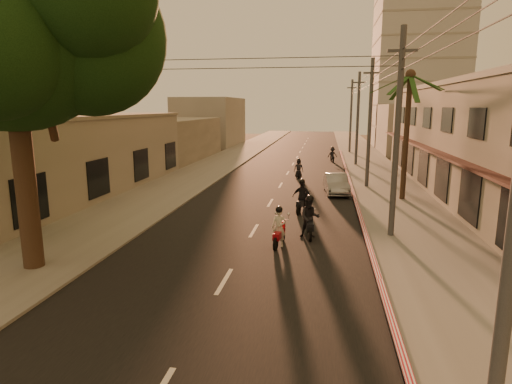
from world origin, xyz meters
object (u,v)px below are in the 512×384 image
(scooter_red, at_px, (279,229))
(parked_car, at_px, (336,184))
(scooter_mid_a, at_px, (310,218))
(scooter_far_a, at_px, (299,169))
(palm_tree, at_px, (410,82))
(scooter_mid_b, at_px, (302,198))
(broadleaf_tree, at_px, (22,20))
(scooter_far_b, at_px, (332,155))

(scooter_red, height_order, parked_car, scooter_red)
(scooter_mid_a, height_order, scooter_far_a, scooter_mid_a)
(scooter_far_a, bearing_deg, palm_tree, -50.78)
(scooter_mid_a, bearing_deg, scooter_far_a, 89.82)
(scooter_red, relative_size, scooter_mid_b, 0.92)
(scooter_far_a, distance_m, parked_car, 6.72)
(broadleaf_tree, xyz_separation_m, palm_tree, (14.61, 13.86, -1.33))
(scooter_mid_a, height_order, scooter_mid_b, scooter_mid_a)
(scooter_far_b, bearing_deg, broadleaf_tree, -118.26)
(scooter_far_b, height_order, parked_car, scooter_far_b)
(scooter_far_a, distance_m, scooter_far_b, 11.18)
(palm_tree, xyz_separation_m, scooter_far_a, (-6.91, 7.66, -6.42))
(broadleaf_tree, height_order, parked_car, broadleaf_tree)
(palm_tree, height_order, scooter_mid_a, palm_tree)
(broadleaf_tree, bearing_deg, scooter_mid_b, 48.45)
(scooter_red, xyz_separation_m, scooter_far_a, (-0.32, 17.69, -0.04))
(palm_tree, bearing_deg, scooter_mid_a, -122.15)
(scooter_mid_b, height_order, scooter_far_b, scooter_mid_b)
(scooter_red, bearing_deg, scooter_mid_b, 92.14)
(scooter_far_a, height_order, parked_car, scooter_far_a)
(palm_tree, bearing_deg, parked_car, 158.34)
(palm_tree, height_order, scooter_mid_b, palm_tree)
(broadleaf_tree, height_order, scooter_mid_a, broadleaf_tree)
(scooter_mid_a, height_order, scooter_far_b, scooter_mid_a)
(scooter_mid_a, relative_size, parked_car, 0.47)
(scooter_mid_b, height_order, scooter_far_a, scooter_mid_b)
(broadleaf_tree, relative_size, parked_car, 2.91)
(palm_tree, bearing_deg, scooter_far_a, 132.09)
(scooter_far_a, relative_size, parked_car, 0.40)
(scooter_mid_b, bearing_deg, broadleaf_tree, -118.77)
(broadleaf_tree, distance_m, palm_tree, 20.18)
(scooter_far_a, bearing_deg, parked_car, -67.31)
(palm_tree, xyz_separation_m, scooter_mid_b, (-5.99, -4.12, -6.29))
(scooter_red, height_order, scooter_far_a, scooter_red)
(scooter_red, height_order, scooter_mid_a, scooter_mid_a)
(broadleaf_tree, xyz_separation_m, scooter_far_b, (10.56, 32.32, -7.73))
(scooter_mid_b, distance_m, scooter_far_b, 22.67)
(broadleaf_tree, distance_m, scooter_red, 11.76)
(scooter_mid_b, bearing_deg, parked_car, 83.74)
(scooter_red, bearing_deg, broadleaf_tree, -146.55)
(scooter_mid_b, bearing_deg, scooter_red, -83.08)
(scooter_far_b, bearing_deg, parked_car, -100.04)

